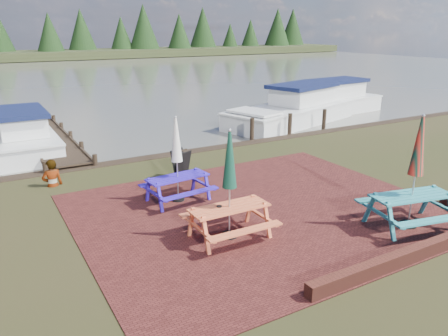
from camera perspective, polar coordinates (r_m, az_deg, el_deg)
The scene contains 14 objects.
ground at distance 10.56m, azimuth 7.93°, elevation -7.46°, with size 120.00×120.00×0.00m, color black.
paving at distance 11.28m, azimuth 4.83°, elevation -5.57°, with size 9.00×7.50×0.02m, color #391412.
brick_wall at distance 10.49m, azimuth 25.75°, elevation -8.46°, with size 6.21×1.79×0.30m.
water at distance 45.10m, azimuth -22.54°, elevation 10.82°, with size 120.00×60.00×0.02m, color #4D4B42.
far_treeline at distance 73.73m, azimuth -26.20°, elevation 15.18°, with size 120.00×10.00×8.10m.
picnic_table_teal at distance 10.94m, azimuth 23.45°, elevation -2.62°, with size 2.23×2.07×2.66m.
picnic_table_red at distance 9.55m, azimuth 0.71°, elevation -4.43°, with size 1.78×1.58×2.46m.
picnic_table_blue at distance 11.67m, azimuth -6.10°, elevation -0.61°, with size 1.80×1.63×2.31m.
chalkboard at distance 13.48m, azimuth -5.61°, elevation 0.45°, with size 0.61×0.76×0.91m.
jetty at distance 19.41m, azimuth -21.84°, elevation 3.55°, with size 1.76×9.08×1.00m.
boat_jetty at distance 19.13m, azimuth -24.91°, elevation 3.76°, with size 2.24×6.54×1.90m.
boat_near at distance 22.70m, azimuth 9.03°, elevation 7.37°, with size 8.32×4.84×2.13m.
boat_far at distance 25.88m, azimuth 13.71°, elevation 8.33°, with size 6.88×2.99×2.09m.
person at distance 13.69m, azimuth -21.81°, elevation 0.97°, with size 0.59×0.39×1.62m, color gray.
Camera 1 is at (-5.96, -7.47, 4.48)m, focal length 35.00 mm.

